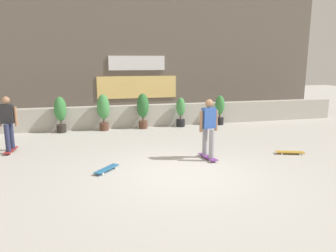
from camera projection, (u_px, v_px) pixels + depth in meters
name	position (u px, v px, depth m)	size (l,w,h in m)	color
ground_plane	(183.00, 174.00, 7.86)	(48.00, 48.00, 0.00)	#B2AFA8
planter_wall	(142.00, 116.00, 13.48)	(18.00, 0.40, 0.90)	#B2ADA3
building_backdrop	(129.00, 50.00, 16.72)	(20.00, 2.08, 6.50)	#60564C
potted_plant_0	(60.00, 112.00, 12.23)	(0.46, 0.46, 1.39)	#2D2823
potted_plant_1	(103.00, 110.00, 12.60)	(0.48, 0.48, 1.44)	brown
potted_plant_2	(143.00, 108.00, 12.97)	(0.48, 0.48, 1.43)	brown
potted_plant_3	(181.00, 111.00, 13.37)	(0.38, 0.38, 1.22)	black
potted_plant_4	(220.00, 109.00, 13.77)	(0.40, 0.40, 1.26)	black
skater_far_right	(209.00, 126.00, 8.85)	(0.55, 0.82, 1.70)	#72338C
skater_far_left	(8.00, 122.00, 9.53)	(0.56, 0.82, 1.70)	maroon
skateboard_near_camera	(107.00, 169.00, 8.04)	(0.67, 0.74, 0.08)	#266699
skateboard_aside	(290.00, 152.00, 9.51)	(0.82, 0.44, 0.08)	#BF8C26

